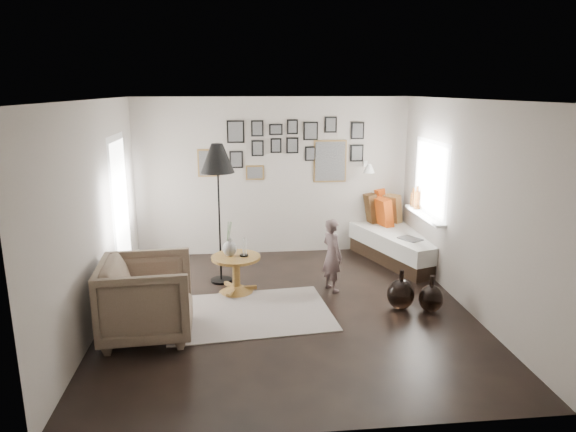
{
  "coord_description": "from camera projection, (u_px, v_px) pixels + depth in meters",
  "views": [
    {
      "loc": [
        -0.63,
        -5.98,
        2.72
      ],
      "look_at": [
        0.05,
        0.5,
        1.1
      ],
      "focal_mm": 32.0,
      "sensor_mm": 36.0,
      "label": 1
    }
  ],
  "objects": [
    {
      "name": "demijohn_large",
      "position": [
        401.0,
        294.0,
        6.48
      ],
      "size": [
        0.35,
        0.35,
        0.52
      ],
      "color": "black",
      "rests_on": "ground"
    },
    {
      "name": "ground",
      "position": [
        288.0,
        310.0,
        6.49
      ],
      "size": [
        4.8,
        4.8,
        0.0
      ],
      "primitive_type": "plane",
      "color": "black",
      "rests_on": "ground"
    },
    {
      "name": "wall_sconce",
      "position": [
        369.0,
        168.0,
        8.36
      ],
      "size": [
        0.18,
        0.36,
        0.16
      ],
      "color": "white",
      "rests_on": "wall_back"
    },
    {
      "name": "ceiling",
      "position": [
        288.0,
        100.0,
        5.87
      ],
      "size": [
        4.8,
        4.8,
        0.0
      ],
      "primitive_type": "plane",
      "rotation": [
        3.14,
        0.0,
        0.0
      ],
      "color": "white",
      "rests_on": "wall_back"
    },
    {
      "name": "vase",
      "position": [
        230.0,
        246.0,
        6.9
      ],
      "size": [
        0.19,
        0.19,
        0.47
      ],
      "color": "black",
      "rests_on": "pedestal_table"
    },
    {
      "name": "wall_right",
      "position": [
        467.0,
        206.0,
        6.41
      ],
      "size": [
        0.0,
        4.8,
        4.8
      ],
      "primitive_type": "plane",
      "rotation": [
        1.57,
        0.0,
        -1.57
      ],
      "color": "gray",
      "rests_on": "ground"
    },
    {
      "name": "window_right",
      "position": [
        421.0,
        210.0,
        7.78
      ],
      "size": [
        0.15,
        1.32,
        1.3
      ],
      "color": "white",
      "rests_on": "wall_right"
    },
    {
      "name": "demijohn_small",
      "position": [
        431.0,
        298.0,
        6.4
      ],
      "size": [
        0.3,
        0.3,
        0.47
      ],
      "color": "black",
      "rests_on": "ground"
    },
    {
      "name": "gallery_wall",
      "position": [
        290.0,
        150.0,
        8.4
      ],
      "size": [
        2.74,
        0.03,
        1.08
      ],
      "color": "brown",
      "rests_on": "wall_back"
    },
    {
      "name": "rug",
      "position": [
        250.0,
        313.0,
        6.38
      ],
      "size": [
        2.11,
        1.58,
        0.01
      ],
      "primitive_type": "cube",
      "rotation": [
        0.0,
        0.0,
        0.09
      ],
      "color": "silver",
      "rests_on": "ground"
    },
    {
      "name": "pedestal_table",
      "position": [
        236.0,
        276.0,
        6.99
      ],
      "size": [
        0.66,
        0.66,
        0.52
      ],
      "rotation": [
        0.0,
        0.0,
        -0.19
      ],
      "color": "brown",
      "rests_on": "ground"
    },
    {
      "name": "armchair_cushion",
      "position": [
        150.0,
        294.0,
        5.75
      ],
      "size": [
        0.42,
        0.44,
        0.19
      ],
      "primitive_type": "cube",
      "rotation": [
        -0.21,
        0.0,
        0.03
      ],
      "color": "white",
      "rests_on": "armchair"
    },
    {
      "name": "candles",
      "position": [
        244.0,
        247.0,
        6.91
      ],
      "size": [
        0.11,
        0.11,
        0.25
      ],
      "color": "black",
      "rests_on": "pedestal_table"
    },
    {
      "name": "door_left",
      "position": [
        121.0,
        212.0,
        7.17
      ],
      "size": [
        0.0,
        2.14,
        2.14
      ],
      "color": "white",
      "rests_on": "wall_left"
    },
    {
      "name": "wall_left",
      "position": [
        96.0,
        215.0,
        5.95
      ],
      "size": [
        0.0,
        4.8,
        4.8
      ],
      "primitive_type": "plane",
      "rotation": [
        1.57,
        0.0,
        1.57
      ],
      "color": "gray",
      "rests_on": "ground"
    },
    {
      "name": "daybed",
      "position": [
        396.0,
        238.0,
        8.47
      ],
      "size": [
        1.57,
        2.35,
        1.07
      ],
      "rotation": [
        0.0,
        0.0,
        0.33
      ],
      "color": "black",
      "rests_on": "ground"
    },
    {
      "name": "wall_back",
      "position": [
        273.0,
        177.0,
        8.5
      ],
      "size": [
        4.5,
        0.0,
        4.5
      ],
      "primitive_type": "plane",
      "rotation": [
        1.57,
        0.0,
        0.0
      ],
      "color": "gray",
      "rests_on": "ground"
    },
    {
      "name": "magazine_basket",
      "position": [
        138.0,
        317.0,
        5.86
      ],
      "size": [
        0.31,
        0.31,
        0.38
      ],
      "rotation": [
        0.0,
        0.0,
        -0.01
      ],
      "color": "black",
      "rests_on": "ground"
    },
    {
      "name": "floor_lamp",
      "position": [
        218.0,
        164.0,
        7.04
      ],
      "size": [
        0.47,
        0.47,
        2.0
      ],
      "rotation": [
        0.0,
        0.0,
        -0.37
      ],
      "color": "black",
      "rests_on": "ground"
    },
    {
      "name": "wall_front",
      "position": [
        322.0,
        283.0,
        3.86
      ],
      "size": [
        4.5,
        0.0,
        4.5
      ],
      "primitive_type": "plane",
      "rotation": [
        -1.57,
        0.0,
        0.0
      ],
      "color": "gray",
      "rests_on": "ground"
    },
    {
      "name": "child",
      "position": [
        332.0,
        255.0,
        7.01
      ],
      "size": [
        0.38,
        0.44,
        1.02
      ],
      "primitive_type": "imported",
      "rotation": [
        0.0,
        0.0,
        2.0
      ],
      "color": "brown",
      "rests_on": "ground"
    },
    {
      "name": "armchair",
      "position": [
        147.0,
        298.0,
        5.71
      ],
      "size": [
        1.06,
        1.03,
        0.91
      ],
      "primitive_type": "imported",
      "rotation": [
        0.0,
        0.0,
        1.64
      ],
      "color": "brown",
      "rests_on": "ground"
    },
    {
      "name": "magazine_on_daybed",
      "position": [
        410.0,
        239.0,
        7.8
      ],
      "size": [
        0.37,
        0.4,
        0.02
      ],
      "primitive_type": "cube",
      "rotation": [
        0.0,
        0.0,
        0.5
      ],
      "color": "black",
      "rests_on": "daybed"
    }
  ]
}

